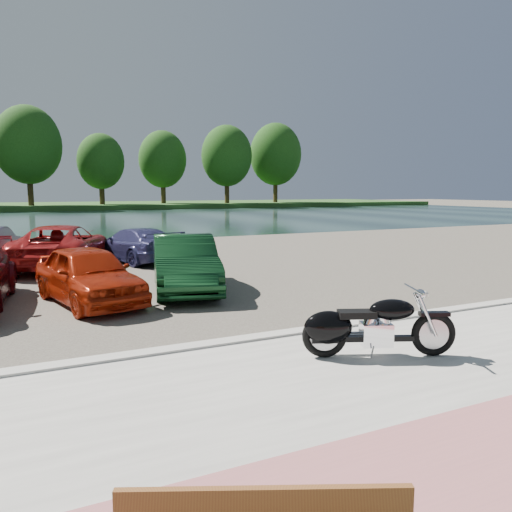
# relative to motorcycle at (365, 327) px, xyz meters

# --- Properties ---
(ground) EXTENTS (200.00, 200.00, 0.00)m
(ground) POSITION_rel_motorcycle_xyz_m (0.36, -0.44, -0.56)
(ground) COLOR #595447
(ground) RESTS_ON ground
(promenade) EXTENTS (60.00, 6.00, 0.10)m
(promenade) POSITION_rel_motorcycle_xyz_m (0.36, -1.44, -0.51)
(promenade) COLOR #9D9B94
(promenade) RESTS_ON ground
(kerb) EXTENTS (60.00, 0.30, 0.14)m
(kerb) POSITION_rel_motorcycle_xyz_m (0.36, 1.56, -0.49)
(kerb) COLOR #9D9B94
(kerb) RESTS_ON ground
(parking_lot) EXTENTS (60.00, 18.00, 0.04)m
(parking_lot) POSITION_rel_motorcycle_xyz_m (0.36, 10.56, -0.54)
(parking_lot) COLOR #47403A
(parking_lot) RESTS_ON ground
(river) EXTENTS (120.00, 40.00, 0.00)m
(river) POSITION_rel_motorcycle_xyz_m (0.36, 39.56, -0.56)
(river) COLOR #192D2A
(river) RESTS_ON ground
(far_bank) EXTENTS (120.00, 24.00, 0.60)m
(far_bank) POSITION_rel_motorcycle_xyz_m (0.36, 71.56, -0.26)
(far_bank) COLOR #234C1B
(far_bank) RESTS_ON ground
(far_trees) EXTENTS (70.25, 10.68, 12.52)m
(far_trees) POSITION_rel_motorcycle_xyz_m (4.72, 65.35, 6.93)
(far_trees) COLOR #352713
(far_trees) RESTS_ON far_bank
(motorcycle) EXTENTS (2.21, 1.15, 1.05)m
(motorcycle) POSITION_rel_motorcycle_xyz_m (0.00, 0.00, 0.00)
(motorcycle) COLOR black
(motorcycle) RESTS_ON promenade
(car_4) EXTENTS (2.35, 4.09, 1.31)m
(car_4) POSITION_rel_motorcycle_xyz_m (-3.20, 5.82, 0.13)
(car_4) COLOR #A3220A
(car_4) RESTS_ON parking_lot
(car_5) EXTENTS (2.44, 4.50, 1.41)m
(car_5) POSITION_rel_motorcycle_xyz_m (-0.81, 6.24, 0.18)
(car_5) COLOR #0E3619
(car_5) RESTS_ON parking_lot
(car_10) EXTENTS (3.82, 5.60, 1.42)m
(car_10) POSITION_rel_motorcycle_xyz_m (-3.30, 11.59, 0.19)
(car_10) COLOR #A21B1B
(car_10) RESTS_ON parking_lot
(car_11) EXTENTS (2.79, 4.51, 1.22)m
(car_11) POSITION_rel_motorcycle_xyz_m (-0.79, 11.98, 0.09)
(car_11) COLOR navy
(car_11) RESTS_ON parking_lot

